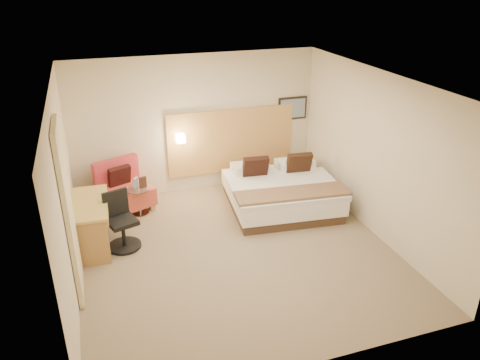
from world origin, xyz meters
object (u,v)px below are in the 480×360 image
object	(u,v)px
bed	(281,191)
desk_chair	(121,225)
desk	(91,212)
lounge_chair	(124,190)
side_table	(139,199)

from	to	relation	value
bed	desk_chair	distance (m)	3.00
bed	desk	bearing A→B (deg)	-174.43
desk_chair	desk	bearing A→B (deg)	158.44
lounge_chair	desk	size ratio (longest dim) A/B	0.85
desk_chair	lounge_chair	bearing A→B (deg)	82.92
desk_chair	bed	bearing A→B (deg)	9.57
bed	side_table	xyz separation A→B (m)	(-2.56, 0.53, -0.02)
lounge_chair	desk_chair	distance (m)	1.35
side_table	desk	distance (m)	1.23
side_table	bed	bearing A→B (deg)	-11.60
side_table	desk	world-z (taller)	desk
bed	desk_chair	size ratio (longest dim) A/B	2.27
bed	desk	distance (m)	3.41
lounge_chair	desk_chair	xyz separation A→B (m)	(-0.17, -1.34, 0.02)
lounge_chair	bed	bearing A→B (deg)	-16.72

